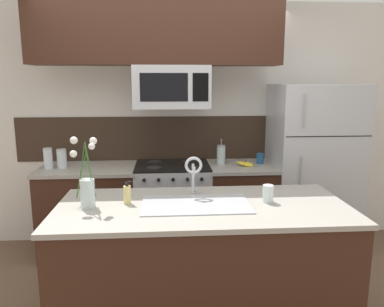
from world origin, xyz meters
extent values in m
plane|color=brown|center=(0.00, 0.00, 0.00)|extent=(10.00, 10.00, 0.00)
cube|color=silver|center=(0.30, 1.28, 1.30)|extent=(5.20, 0.10, 2.60)
cube|color=#332319|center=(0.00, 1.22, 1.15)|extent=(3.34, 0.01, 0.48)
cube|color=#381E14|center=(-0.86, 0.90, 0.44)|extent=(0.95, 0.62, 0.88)
cube|color=#9E998E|center=(-0.86, 0.90, 0.89)|extent=(0.98, 0.65, 0.03)
cube|color=#381E14|center=(0.72, 0.90, 0.44)|extent=(0.67, 0.62, 0.88)
cube|color=#9E998E|center=(0.72, 0.90, 0.89)|extent=(0.70, 0.65, 0.03)
cube|color=#B7BABF|center=(0.00, 0.90, 0.46)|extent=(0.76, 0.62, 0.91)
cube|color=black|center=(0.00, 0.90, 0.92)|extent=(0.76, 0.62, 0.01)
cylinder|color=black|center=(-0.18, 0.76, 0.93)|extent=(0.15, 0.15, 0.01)
cylinder|color=black|center=(0.18, 0.76, 0.93)|extent=(0.15, 0.15, 0.01)
cylinder|color=black|center=(-0.18, 1.04, 0.93)|extent=(0.15, 0.15, 0.01)
cylinder|color=black|center=(0.18, 1.04, 0.93)|extent=(0.15, 0.15, 0.01)
cylinder|color=black|center=(-0.27, 0.58, 0.85)|extent=(0.03, 0.02, 0.03)
cylinder|color=black|center=(-0.14, 0.58, 0.85)|extent=(0.03, 0.02, 0.03)
cylinder|color=black|center=(0.00, 0.58, 0.85)|extent=(0.03, 0.02, 0.03)
cylinder|color=black|center=(0.14, 0.58, 0.85)|extent=(0.03, 0.02, 0.03)
cylinder|color=black|center=(0.27, 0.58, 0.85)|extent=(0.03, 0.02, 0.03)
cube|color=#B7BABF|center=(0.00, 0.88, 1.71)|extent=(0.74, 0.40, 0.41)
cube|color=black|center=(-0.07, 0.68, 1.71)|extent=(0.45, 0.00, 0.26)
cube|color=black|center=(0.27, 0.68, 1.71)|extent=(0.15, 0.00, 0.26)
cube|color=#381E14|center=(-0.14, 0.85, 2.22)|extent=(2.39, 0.34, 0.60)
cube|color=#B7BABF|center=(1.49, 0.92, 0.87)|extent=(0.88, 0.72, 1.74)
cube|color=black|center=(1.49, 0.56, 1.25)|extent=(0.84, 0.00, 0.01)
cylinder|color=#99999E|center=(1.23, 0.54, 1.50)|extent=(0.01, 0.01, 0.31)
cylinder|color=#99999E|center=(1.23, 0.54, 0.73)|extent=(0.01, 0.01, 0.66)
cylinder|color=silver|center=(-1.23, 0.87, 1.00)|extent=(0.09, 0.09, 0.19)
cylinder|color=#B2B2B7|center=(-1.23, 0.87, 1.11)|extent=(0.08, 0.08, 0.02)
cylinder|color=silver|center=(-1.11, 0.89, 1.00)|extent=(0.10, 0.10, 0.17)
cylinder|color=#B2B2B7|center=(-1.11, 0.89, 1.09)|extent=(0.09, 0.09, 0.02)
ellipsoid|color=yellow|center=(0.74, 0.83, 0.93)|extent=(0.16, 0.14, 0.06)
ellipsoid|color=yellow|center=(0.74, 0.85, 0.93)|extent=(0.17, 0.10, 0.06)
ellipsoid|color=yellow|center=(0.75, 0.83, 0.93)|extent=(0.18, 0.06, 0.07)
ellipsoid|color=yellow|center=(0.75, 0.85, 0.93)|extent=(0.18, 0.05, 0.07)
ellipsoid|color=yellow|center=(0.76, 0.83, 0.93)|extent=(0.17, 0.11, 0.05)
ellipsoid|color=yellow|center=(0.77, 0.85, 0.93)|extent=(0.16, 0.14, 0.07)
cylinder|color=brown|center=(0.75, 0.84, 0.96)|extent=(0.02, 0.02, 0.03)
cylinder|color=silver|center=(0.51, 0.96, 1.00)|extent=(0.09, 0.09, 0.18)
cylinder|color=#A3A3AA|center=(0.51, 0.96, 1.10)|extent=(0.08, 0.08, 0.02)
cylinder|color=#A3A3AA|center=(0.51, 0.96, 1.14)|extent=(0.01, 0.01, 0.05)
sphere|color=#A3A3AA|center=(0.51, 0.96, 1.17)|extent=(0.02, 0.02, 0.02)
cylinder|color=#1E5184|center=(0.93, 0.95, 0.97)|extent=(0.08, 0.08, 0.11)
cube|color=#381E14|center=(0.19, -0.35, 0.44)|extent=(2.03, 0.89, 0.88)
cube|color=#9E998E|center=(0.19, -0.35, 0.89)|extent=(2.06, 0.92, 0.03)
cube|color=#ADAFB5|center=(0.14, -0.35, 0.91)|extent=(0.76, 0.44, 0.01)
cube|color=#ADAFB5|center=(-0.03, -0.35, 0.84)|extent=(0.30, 0.33, 0.15)
cube|color=#ADAFB5|center=(0.32, -0.35, 0.84)|extent=(0.30, 0.33, 0.15)
cylinder|color=#B7BABF|center=(0.14, -0.09, 0.92)|extent=(0.04, 0.04, 0.02)
cylinder|color=#B7BABF|center=(0.14, -0.09, 1.04)|extent=(0.02, 0.02, 0.22)
torus|color=#B7BABF|center=(0.14, -0.14, 1.15)|extent=(0.13, 0.02, 0.13)
cylinder|color=#B7BABF|center=(0.14, -0.20, 1.12)|extent=(0.02, 0.02, 0.06)
cube|color=#B7BABF|center=(0.18, -0.09, 0.95)|extent=(0.07, 0.01, 0.01)
cylinder|color=#DBCC75|center=(-0.34, -0.29, 0.98)|extent=(0.05, 0.05, 0.13)
cylinder|color=black|center=(-0.34, -0.29, 1.05)|extent=(0.02, 0.02, 0.02)
cube|color=black|center=(-0.33, -0.29, 1.07)|extent=(0.03, 0.01, 0.01)
cylinder|color=silver|center=(0.67, -0.32, 0.97)|extent=(0.08, 0.08, 0.13)
cylinder|color=silver|center=(-0.61, -0.35, 1.01)|extent=(0.10, 0.10, 0.20)
cylinder|color=silver|center=(-0.61, -0.35, 0.95)|extent=(0.09, 0.09, 0.06)
cylinder|color=#386B2D|center=(-0.65, -0.32, 1.17)|extent=(0.09, 0.06, 0.39)
sphere|color=white|center=(-0.69, -0.30, 1.37)|extent=(0.05, 0.05, 0.05)
cylinder|color=#386B2D|center=(-0.58, -0.35, 1.15)|extent=(0.05, 0.01, 0.37)
sphere|color=white|center=(-0.56, -0.35, 1.34)|extent=(0.04, 0.04, 0.04)
cylinder|color=#386B2D|center=(-0.58, -0.33, 1.17)|extent=(0.05, 0.05, 0.40)
sphere|color=white|center=(-0.56, -0.31, 1.37)|extent=(0.05, 0.05, 0.05)
cylinder|color=#386B2D|center=(-0.65, -0.35, 1.13)|extent=(0.09, 0.01, 0.31)
sphere|color=white|center=(-0.69, -0.35, 1.29)|extent=(0.05, 0.05, 0.05)
camera|label=1|loc=(-0.07, -2.87, 1.77)|focal=35.00mm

